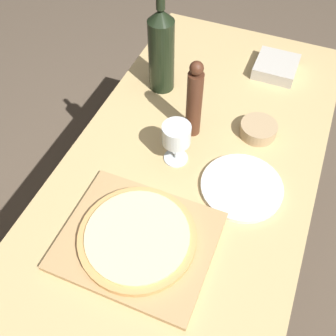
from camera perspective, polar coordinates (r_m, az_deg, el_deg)
ground_plane at (r=1.81m, az=0.91°, el=-17.44°), size 12.00×12.00×0.00m
dining_table at (r=1.20m, az=1.31°, el=-6.14°), size 0.74×1.72×0.77m
cutting_board at (r=1.03m, az=-4.40°, el=-10.46°), size 0.39×0.32×0.02m
pizza at (r=1.02m, az=-4.47°, el=-9.93°), size 0.30×0.30×0.02m
wine_bottle at (r=1.34m, az=-0.98°, el=16.75°), size 0.09×0.09×0.36m
pepper_mill at (r=1.18m, az=3.84°, el=9.69°), size 0.05×0.05×0.27m
wine_glass at (r=1.12m, az=1.23°, el=4.66°), size 0.08×0.08×0.14m
small_bowl at (r=1.28m, az=12.97°, el=5.49°), size 0.12×0.12×0.04m
dinner_plate at (r=1.14m, az=10.65°, el=-2.70°), size 0.24×0.24×0.01m
food_container at (r=1.53m, az=15.40°, el=13.99°), size 0.15×0.16×0.04m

